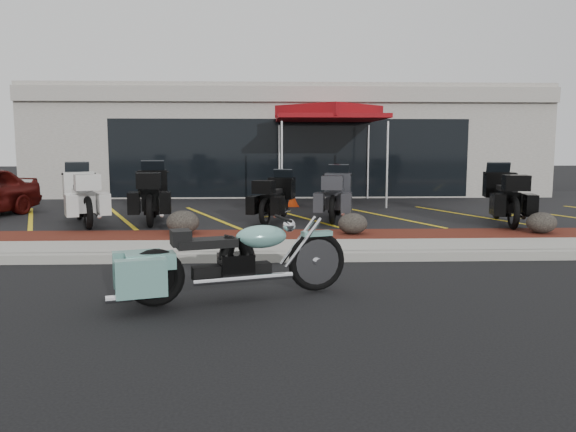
{
  "coord_description": "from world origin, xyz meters",
  "views": [
    {
      "loc": [
        -0.81,
        -8.3,
        1.92
      ],
      "look_at": [
        -0.44,
        1.2,
        0.72
      ],
      "focal_mm": 35.0,
      "sensor_mm": 36.0,
      "label": 1
    }
  ],
  "objects_px": {
    "popup_canopy": "(329,115)",
    "hero_cruiser": "(317,253)",
    "touring_white": "(78,191)",
    "traffic_cone": "(293,199)"
  },
  "relations": [
    {
      "from": "touring_white",
      "to": "traffic_cone",
      "type": "distance_m",
      "value": 5.96
    },
    {
      "from": "hero_cruiser",
      "to": "touring_white",
      "type": "relative_size",
      "value": 1.24
    },
    {
      "from": "popup_canopy",
      "to": "hero_cruiser",
      "type": "bearing_deg",
      "value": -100.45
    },
    {
      "from": "touring_white",
      "to": "popup_canopy",
      "type": "xyz_separation_m",
      "value": [
        6.4,
        3.75,
        2.01
      ]
    },
    {
      "from": "touring_white",
      "to": "popup_canopy",
      "type": "distance_m",
      "value": 7.69
    },
    {
      "from": "traffic_cone",
      "to": "popup_canopy",
      "type": "relative_size",
      "value": 0.12
    },
    {
      "from": "touring_white",
      "to": "hero_cruiser",
      "type": "bearing_deg",
      "value": -164.98
    },
    {
      "from": "hero_cruiser",
      "to": "popup_canopy",
      "type": "height_order",
      "value": "popup_canopy"
    },
    {
      "from": "hero_cruiser",
      "to": "touring_white",
      "type": "xyz_separation_m",
      "value": [
        -5.13,
        6.28,
        0.32
      ]
    },
    {
      "from": "popup_canopy",
      "to": "touring_white",
      "type": "bearing_deg",
      "value": -152.87
    }
  ]
}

